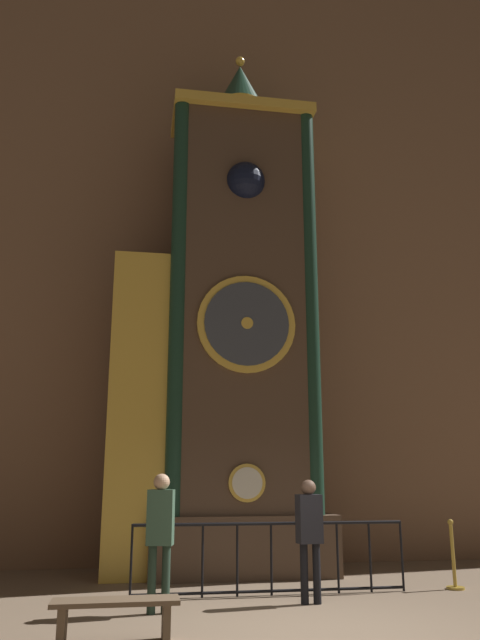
% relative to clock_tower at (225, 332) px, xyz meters
% --- Properties ---
extents(ground_plane, '(28.00, 28.00, 0.00)m').
position_rel_clock_tower_xyz_m(ground_plane, '(0.48, -4.44, -4.42)').
color(ground_plane, '#75604C').
extents(cathedral_back_wall, '(24.00, 0.32, 15.04)m').
position_rel_clock_tower_xyz_m(cathedral_back_wall, '(0.40, 1.39, 3.09)').
color(cathedral_back_wall, '#846047').
rests_on(cathedral_back_wall, ground_plane).
extents(clock_tower, '(4.10, 1.83, 10.62)m').
position_rel_clock_tower_xyz_m(clock_tower, '(0.00, 0.00, 0.00)').
color(clock_tower, brown).
rests_on(clock_tower, ground_plane).
extents(railing_fence, '(4.17, 0.05, 1.04)m').
position_rel_clock_tower_xyz_m(railing_fence, '(0.43, -1.99, -3.85)').
color(railing_fence, black).
rests_on(railing_fence, ground_plane).
extents(visitor_near, '(0.38, 0.29, 1.74)m').
position_rel_clock_tower_xyz_m(visitor_near, '(-1.27, -2.99, -3.37)').
color(visitor_near, '#213427').
rests_on(visitor_near, ground_plane).
extents(visitor_far, '(0.36, 0.26, 1.66)m').
position_rel_clock_tower_xyz_m(visitor_far, '(0.83, -2.71, -3.42)').
color(visitor_far, black).
rests_on(visitor_far, ground_plane).
extents(stanchion_post, '(0.28, 0.28, 1.04)m').
position_rel_clock_tower_xyz_m(stanchion_post, '(3.37, -1.96, -4.09)').
color(stanchion_post, '#B28E33').
rests_on(stanchion_post, ground_plane).
extents(visitor_bench, '(1.35, 0.40, 0.44)m').
position_rel_clock_tower_xyz_m(visitor_bench, '(-1.78, -4.38, -4.11)').
color(visitor_bench, brown).
rests_on(visitor_bench, ground_plane).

